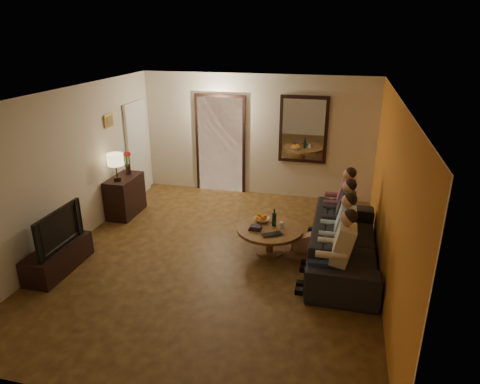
% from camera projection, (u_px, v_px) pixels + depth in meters
% --- Properties ---
extents(floor, '(5.00, 6.00, 0.01)m').
position_uv_depth(floor, '(218.00, 257.00, 6.91)').
color(floor, '#412611').
rests_on(floor, ground).
extents(ceiling, '(5.00, 6.00, 0.01)m').
position_uv_depth(ceiling, '(214.00, 94.00, 5.97)').
color(ceiling, white).
rests_on(ceiling, back_wall).
extents(back_wall, '(5.00, 0.02, 2.60)m').
position_uv_depth(back_wall, '(256.00, 136.00, 9.16)').
color(back_wall, beige).
rests_on(back_wall, floor).
extents(front_wall, '(5.00, 0.02, 2.60)m').
position_uv_depth(front_wall, '(117.00, 295.00, 3.72)').
color(front_wall, beige).
rests_on(front_wall, floor).
extents(left_wall, '(0.02, 6.00, 2.60)m').
position_uv_depth(left_wall, '(70.00, 170.00, 7.00)').
color(left_wall, beige).
rests_on(left_wall, floor).
extents(right_wall, '(0.02, 6.00, 2.60)m').
position_uv_depth(right_wall, '(390.00, 196.00, 5.89)').
color(right_wall, beige).
rests_on(right_wall, floor).
extents(orange_accent, '(0.01, 6.00, 2.60)m').
position_uv_depth(orange_accent, '(389.00, 196.00, 5.89)').
color(orange_accent, orange).
rests_on(orange_accent, right_wall).
extents(kitchen_doorway, '(1.00, 0.06, 2.10)m').
position_uv_depth(kitchen_doorway, '(220.00, 145.00, 9.41)').
color(kitchen_doorway, '#FFE0A5').
rests_on(kitchen_doorway, floor).
extents(door_trim, '(1.12, 0.04, 2.22)m').
position_uv_depth(door_trim, '(220.00, 145.00, 9.40)').
color(door_trim, black).
rests_on(door_trim, floor).
extents(fridge_glimpse, '(0.45, 0.03, 1.70)m').
position_uv_depth(fridge_glimpse, '(231.00, 152.00, 9.41)').
color(fridge_glimpse, silver).
rests_on(fridge_glimpse, floor).
extents(mirror_frame, '(1.00, 0.05, 1.40)m').
position_uv_depth(mirror_frame, '(303.00, 130.00, 8.83)').
color(mirror_frame, black).
rests_on(mirror_frame, back_wall).
extents(mirror_glass, '(0.86, 0.02, 1.26)m').
position_uv_depth(mirror_glass, '(303.00, 130.00, 8.80)').
color(mirror_glass, white).
rests_on(mirror_glass, back_wall).
extents(white_door, '(0.06, 0.85, 2.04)m').
position_uv_depth(white_door, '(137.00, 150.00, 9.17)').
color(white_door, white).
rests_on(white_door, floor).
extents(framed_art, '(0.03, 0.28, 0.24)m').
position_uv_depth(framed_art, '(109.00, 121.00, 7.97)').
color(framed_art, '#B28C33').
rests_on(framed_art, left_wall).
extents(art_canvas, '(0.01, 0.22, 0.18)m').
position_uv_depth(art_canvas, '(109.00, 121.00, 7.97)').
color(art_canvas, brown).
rests_on(art_canvas, left_wall).
extents(dresser, '(0.45, 0.87, 0.77)m').
position_uv_depth(dresser, '(125.00, 196.00, 8.38)').
color(dresser, black).
rests_on(dresser, floor).
extents(table_lamp, '(0.30, 0.30, 0.54)m').
position_uv_depth(table_lamp, '(116.00, 167.00, 7.95)').
color(table_lamp, beige).
rests_on(table_lamp, dresser).
extents(flower_vase, '(0.14, 0.14, 0.44)m').
position_uv_depth(flower_vase, '(128.00, 163.00, 8.36)').
color(flower_vase, '#B01C12').
rests_on(flower_vase, dresser).
extents(tv_stand, '(0.45, 1.19, 0.40)m').
position_uv_depth(tv_stand, '(58.00, 258.00, 6.50)').
color(tv_stand, black).
rests_on(tv_stand, floor).
extents(tv, '(1.04, 0.14, 0.60)m').
position_uv_depth(tv, '(53.00, 228.00, 6.32)').
color(tv, black).
rests_on(tv, tv_stand).
extents(sofa, '(2.50, 0.98, 0.73)m').
position_uv_depth(sofa, '(344.00, 242.00, 6.61)').
color(sofa, black).
rests_on(sofa, floor).
extents(person_a, '(0.60, 0.40, 1.20)m').
position_uv_depth(person_a, '(337.00, 257.00, 5.73)').
color(person_a, tan).
rests_on(person_a, sofa).
extents(person_b, '(0.60, 0.40, 1.20)m').
position_uv_depth(person_b, '(338.00, 237.00, 6.28)').
color(person_b, tan).
rests_on(person_b, sofa).
extents(person_c, '(0.60, 0.40, 1.20)m').
position_uv_depth(person_c, '(339.00, 220.00, 6.82)').
color(person_c, tan).
rests_on(person_c, sofa).
extents(person_d, '(0.60, 0.40, 1.20)m').
position_uv_depth(person_d, '(340.00, 206.00, 7.37)').
color(person_d, tan).
rests_on(person_d, sofa).
extents(dog, '(0.56, 0.24, 0.56)m').
position_uv_depth(dog, '(306.00, 243.00, 6.79)').
color(dog, '#AB734F').
rests_on(dog, floor).
extents(coffee_table, '(1.30, 1.30, 0.45)m').
position_uv_depth(coffee_table, '(269.00, 241.00, 6.97)').
color(coffee_table, brown).
rests_on(coffee_table, floor).
extents(bowl, '(0.26, 0.26, 0.06)m').
position_uv_depth(bowl, '(261.00, 220.00, 7.12)').
color(bowl, white).
rests_on(bowl, coffee_table).
extents(oranges, '(0.20, 0.20, 0.08)m').
position_uv_depth(oranges, '(262.00, 216.00, 7.10)').
color(oranges, orange).
rests_on(oranges, bowl).
extents(wine_bottle, '(0.07, 0.07, 0.31)m').
position_uv_depth(wine_bottle, '(274.00, 217.00, 6.92)').
color(wine_bottle, black).
rests_on(wine_bottle, coffee_table).
extents(wine_glass, '(0.06, 0.06, 0.10)m').
position_uv_depth(wine_glass, '(281.00, 225.00, 6.88)').
color(wine_glass, silver).
rests_on(wine_glass, coffee_table).
extents(book_stack, '(0.20, 0.15, 0.07)m').
position_uv_depth(book_stack, '(255.00, 227.00, 6.84)').
color(book_stack, black).
rests_on(book_stack, coffee_table).
extents(laptop, '(0.39, 0.36, 0.03)m').
position_uv_depth(laptop, '(273.00, 236.00, 6.61)').
color(laptop, black).
rests_on(laptop, coffee_table).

